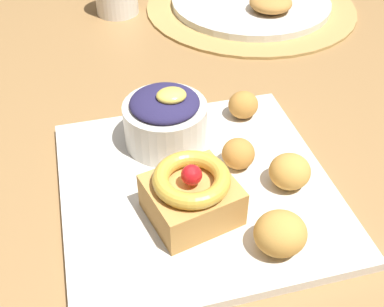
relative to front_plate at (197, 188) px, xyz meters
name	(u,v)px	position (x,y,z in m)	size (l,w,h in m)	color
dining_table	(159,154)	(-0.01, 0.18, -0.10)	(1.25, 0.95, 0.73)	olive
woven_placemat	(250,6)	(0.22, 0.44, 0.00)	(0.39, 0.39, 0.01)	#AD894C
front_plate	(197,188)	(0.00, 0.00, 0.00)	(0.29, 0.29, 0.01)	silver
cake_slice	(192,194)	(-0.02, -0.04, 0.04)	(0.10, 0.09, 0.07)	#C68E47
berry_ramekin	(165,119)	(-0.02, 0.08, 0.04)	(0.10, 0.10, 0.08)	silver
fritter_front	(290,171)	(0.10, -0.02, 0.02)	(0.05, 0.04, 0.04)	gold
fritter_middle	(243,105)	(0.09, 0.11, 0.02)	(0.04, 0.04, 0.04)	#BC7F38
fritter_back	(238,154)	(0.05, 0.02, 0.02)	(0.04, 0.04, 0.04)	#BC7F38
fritter_extra	(280,233)	(0.05, -0.10, 0.03)	(0.05, 0.05, 0.04)	gold
back_plate	(251,2)	(0.22, 0.44, 0.01)	(0.29, 0.29, 0.01)	silver
back_pastry	(271,3)	(0.24, 0.39, 0.03)	(0.08, 0.08, 0.03)	#B77F3D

